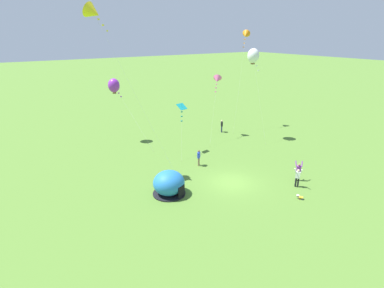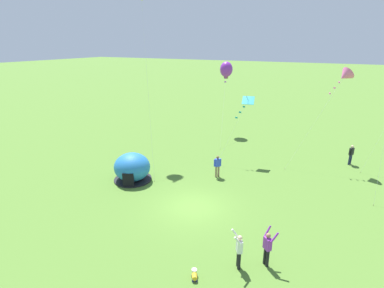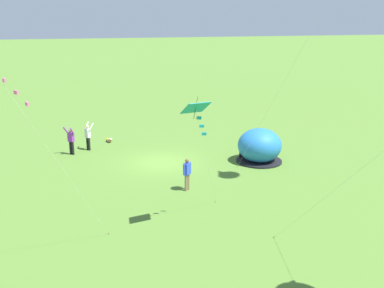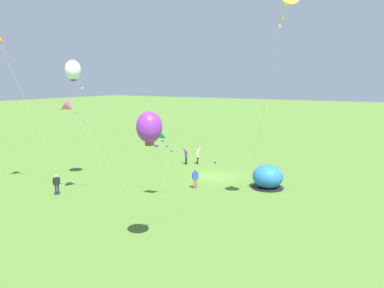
{
  "view_description": "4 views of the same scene",
  "coord_description": "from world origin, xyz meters",
  "views": [
    {
      "loc": [
        -16.62,
        -18.51,
        12.93
      ],
      "look_at": [
        -1.5,
        4.4,
        2.73
      ],
      "focal_mm": 28.0,
      "sensor_mm": 36.0,
      "label": 1
    },
    {
      "loc": [
        7.58,
        -14.76,
        9.86
      ],
      "look_at": [
        -1.47,
        2.66,
        3.16
      ],
      "focal_mm": 28.0,
      "sensor_mm": 36.0,
      "label": 2
    },
    {
      "loc": [
        4.83,
        25.87,
        8.8
      ],
      "look_at": [
        -1.19,
        2.71,
        1.85
      ],
      "focal_mm": 42.0,
      "sensor_mm": 36.0,
      "label": 3
    },
    {
      "loc": [
        -16.44,
        32.4,
        9.45
      ],
      "look_at": [
        0.28,
        4.22,
        3.86
      ],
      "focal_mm": 35.0,
      "sensor_mm": 36.0,
      "label": 4
    }
  ],
  "objects": [
    {
      "name": "ground_plane",
      "position": [
        0.0,
        0.0,
        0.0
      ],
      "size": [
        300.0,
        300.0,
        0.0
      ],
      "primitive_type": "plane",
      "color": "#517A2D"
    },
    {
      "name": "popup_tent",
      "position": [
        -5.83,
        1.38,
        1.0
      ],
      "size": [
        2.81,
        2.81,
        2.1
      ],
      "color": "#2672BF",
      "rests_on": "ground"
    },
    {
      "name": "toddler_crawling",
      "position": [
        2.81,
        -5.33,
        0.18
      ],
      "size": [
        0.42,
        0.54,
        0.32
      ],
      "color": "gold",
      "rests_on": "ground"
    },
    {
      "name": "person_watching_sky",
      "position": [
        -0.39,
        4.81,
        0.96
      ],
      "size": [
        0.47,
        0.43,
        1.72
      ],
      "color": "#8C7251",
      "rests_on": "ground"
    },
    {
      "name": "person_center_field",
      "position": [
        4.29,
        -3.82,
        1.0
      ],
      "size": [
        0.66,
        0.72,
        1.89
      ],
      "color": "black",
      "rests_on": "ground"
    },
    {
      "name": "person_flying_kite",
      "position": [
        5.38,
        -3.05,
        1.0
      ],
      "size": [
        0.71,
        0.69,
        1.89
      ],
      "color": "black",
      "rests_on": "ground"
    },
    {
      "name": "person_far_back",
      "position": [
        8.63,
        12.27,
        0.96
      ],
      "size": [
        0.4,
        0.53,
        1.72
      ],
      "color": "#1E2347",
      "rests_on": "ground"
    },
    {
      "name": "kite_purple",
      "position": [
        -4.57,
        16.79,
        7.02
      ],
      "size": [
        2.7,
        6.79,
        7.87
      ],
      "color": "silver",
      "rests_on": "ground"
    },
    {
      "name": "kite_orange",
      "position": [
        13.19,
        13.43,
        12.7
      ],
      "size": [
        4.55,
        3.45,
        13.37
      ],
      "color": "silver",
      "rests_on": "ground"
    },
    {
      "name": "kite_white",
      "position": [
        10.08,
        8.58,
        10.36
      ],
      "size": [
        1.4,
        3.86,
        11.24
      ],
      "color": "silver",
      "rests_on": "ground"
    },
    {
      "name": "kite_yellow",
      "position": [
        -8.83,
        7.64,
        14.48
      ],
      "size": [
        5.6,
        6.75,
        15.3
      ],
      "color": "silver",
      "rests_on": "ground"
    },
    {
      "name": "kite_teal",
      "position": [
        0.28,
        9.16,
        5.09
      ],
      "size": [
        2.29,
        3.13,
        5.69
      ],
      "color": "silver",
      "rests_on": "ground"
    },
    {
      "name": "kite_pink",
      "position": [
        7.2,
        11.77,
        7.37
      ],
      "size": [
        4.09,
        3.9,
        8.04
      ],
      "color": "silver",
      "rests_on": "ground"
    }
  ]
}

